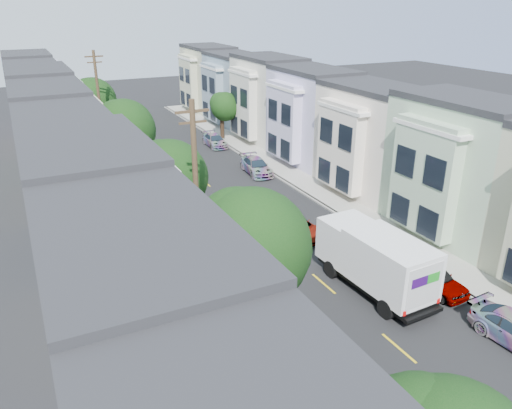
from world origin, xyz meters
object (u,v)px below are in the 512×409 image
Objects in this scene: utility_pole_near at (197,203)px; utility_pole_far at (100,107)px; tree_c at (168,178)px; tree_e at (92,102)px; fedex_truck at (375,259)px; tree_b at (249,248)px; lead_sedan at (296,227)px; tree_far_r at (224,107)px; parked_left_c at (248,303)px; parked_left_b at (321,388)px; parked_right_c at (256,166)px; parked_right_b at (433,278)px; tree_d at (123,131)px; parked_left_d at (175,217)px; parked_right_d at (215,141)px.

utility_pole_near and utility_pole_far have the same top height.
tree_e is (0.00, 25.87, -0.09)m from tree_c.
tree_e is 35.27m from fedex_truck.
tree_b is at bearing -166.87° from fedex_truck.
tree_c is 9.11m from lead_sedan.
parked_left_c is at bearing -110.90° from tree_far_r.
parked_left_b is (1.40, -35.18, -4.41)m from utility_pole_far.
parked_right_c is (11.20, 11.54, -4.27)m from tree_c.
parked_left_c is (1.40, -28.79, -4.47)m from utility_pole_far.
parked_right_b is (9.80, 4.23, -0.07)m from parked_left_b.
utility_pole_far is 2.26× the size of lead_sedan.
lead_sedan is at bearing 67.01° from parked_left_b.
parked_left_b is (-6.94, -5.61, -1.10)m from fedex_truck.
utility_pole_near is 1.45× the size of fedex_truck.
utility_pole_near reaches higher than parked_right_c.
tree_c reaches higher than parked_left_b.
tree_b is 1.05× the size of tree_d.
tree_d reaches higher than parked_left_b.
parked_left_d is (1.40, -21.76, -4.20)m from tree_e.
utility_pole_far is at bearing -170.99° from tree_far_r.
tree_b is 1.59× the size of parked_left_b.
tree_d is at bearing 90.01° from utility_pole_near.
parked_right_b is (11.20, -30.96, -4.48)m from utility_pole_far.
utility_pole_far is 33.22m from parked_right_b.
fedex_truck is 1.68× the size of parked_right_d.
parked_left_c is (1.40, -33.36, -4.17)m from tree_e.
tree_far_r is 24.96m from lead_sedan.
tree_e reaches higher than parked_right_b.
parked_left_d is (-11.80, -19.29, -2.93)m from tree_far_r.
tree_c is 1.66× the size of parked_left_d.
fedex_truck is (8.34, -3.57, -3.31)m from utility_pole_near.
parked_right_d is at bearing -134.73° from tree_far_r.
tree_c is 25.87m from tree_e.
parked_right_b is at bearing -93.45° from tree_far_r.
tree_b reaches higher than parked_left_b.
parked_right_b is at bearing -40.74° from tree_c.
parked_left_b is (1.40, -9.18, -4.41)m from utility_pole_near.
tree_b reaches higher than tree_c.
tree_far_r is 4.10m from parked_right_d.
fedex_truck is (8.34, -8.27, -3.09)m from tree_c.
parked_left_d is at bearing 84.56° from tree_b.
tree_b is at bearing -90.00° from utility_pole_far.
lead_sedan is 0.91× the size of parked_left_c.
parked_left_b is at bearing -84.23° from tree_c.
utility_pole_far is at bearing 89.99° from tree_d.
tree_c is 0.99× the size of tree_e.
tree_e is 0.72× the size of utility_pole_far.
tree_e is at bearing 169.40° from tree_far_r.
parked_left_b is at bearing -86.84° from tree_d.
lead_sedan is 12.79m from parked_right_c.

